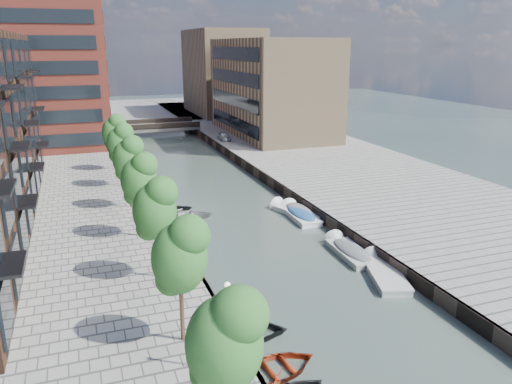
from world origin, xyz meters
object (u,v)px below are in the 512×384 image
sloop_3 (183,220)px  bridge (157,127)px  tree_0 (224,338)px  car (224,136)px  tree_3 (139,177)px  tree_4 (128,157)px  sloop_2 (275,373)px  motorboat_3 (299,214)px  tree_2 (154,207)px  tree_5 (120,142)px  motorboat_1 (348,251)px  motorboat_4 (295,211)px  tree_6 (114,130)px  sloop_4 (168,213)px  motorboat_2 (382,272)px  tree_1 (179,253)px  sloop_0 (241,336)px

sloop_3 → bridge: bearing=-3.4°
tree_0 → car: size_ratio=1.73×
tree_3 → sloop_3: tree_3 is taller
tree_4 → sloop_2: bearing=-81.3°
motorboat_3 → tree_4: bearing=161.4°
tree_0 → tree_2: size_ratio=1.00×
tree_2 → car: tree_2 is taller
tree_5 → sloop_2: tree_5 is taller
tree_0 → tree_3: bearing=90.0°
bridge → tree_4: (-8.50, -40.00, 3.92)m
tree_0 → motorboat_1: bearing=48.4°
motorboat_1 → car: (2.58, 39.70, 1.37)m
tree_5 → sloop_3: 11.15m
tree_2 → motorboat_3: bearing=35.2°
sloop_3 → motorboat_4: motorboat_4 is taller
tree_6 → motorboat_3: bearing=-54.1°
sloop_2 → tree_0: bearing=132.9°
bridge → tree_6: 27.63m
motorboat_1 → car: size_ratio=1.54×
sloop_2 → car: 51.83m
motorboat_1 → motorboat_3: 8.36m
tree_3 → tree_6: same height
sloop_2 → motorboat_3: size_ratio=0.78×
tree_0 → motorboat_4: (13.47, 24.30, -5.09)m
motorboat_1 → tree_4: bearing=136.1°
tree_6 → sloop_3: bearing=-76.1°
sloop_4 → motorboat_2: 19.82m
tree_4 → tree_1: bearing=-90.0°
sloop_0 → sloop_3: size_ratio=0.91×
tree_5 → sloop_2: 31.15m
tree_1 → motorboat_4: size_ratio=1.06×
sloop_4 → tree_2: bearing=164.6°
tree_5 → motorboat_4: bearing=-38.5°
car → tree_6: bearing=-139.8°
tree_3 → sloop_2: tree_3 is taller
motorboat_4 → tree_3: bearing=-166.3°
motorboat_3 → sloop_0: bearing=-123.5°
tree_6 → motorboat_2: (13.84, -30.44, -5.20)m
tree_1 → motorboat_3: bearing=50.8°
tree_4 → sloop_4: (3.10, 0.21, -5.31)m
tree_0 → motorboat_4: tree_0 is taller
sloop_3 → sloop_2: bearing=-178.1°
tree_3 → sloop_4: size_ratio=1.37×
tree_4 → tree_2: bearing=-90.0°
car → motorboat_1: bearing=-92.2°
bridge → sloop_4: (-5.40, -39.79, -1.39)m
tree_0 → tree_6: size_ratio=1.00×
motorboat_1 → motorboat_4: bearing=89.6°
sloop_3 → tree_3: bearing=144.7°
motorboat_1 → tree_0: bearing=-131.6°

